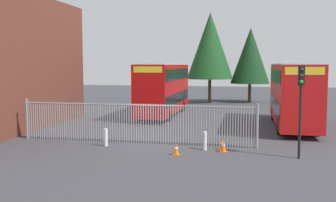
% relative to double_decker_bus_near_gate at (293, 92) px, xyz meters
% --- Properties ---
extents(ground_plane, '(100.00, 100.00, 0.00)m').
position_rel_double_decker_bus_near_gate_xyz_m(ground_plane, '(-8.15, 0.29, -2.42)').
color(ground_plane, '#3D3D42').
extents(palisade_fence, '(13.38, 0.14, 2.35)m').
position_rel_double_decker_bus_near_gate_xyz_m(palisade_fence, '(-9.20, -7.71, -1.24)').
color(palisade_fence, gray).
rests_on(palisade_fence, ground).
extents(double_decker_bus_near_gate, '(2.54, 10.81, 4.42)m').
position_rel_double_decker_bus_near_gate_xyz_m(double_decker_bus_near_gate, '(0.00, 0.00, 0.00)').
color(double_decker_bus_near_gate, red).
rests_on(double_decker_bus_near_gate, ground).
extents(double_decker_bus_behind_fence_left, '(2.54, 10.81, 4.42)m').
position_rel_double_decker_bus_near_gate_xyz_m(double_decker_bus_behind_fence_left, '(-10.16, 4.18, 0.00)').
color(double_decker_bus_behind_fence_left, '#B70C0C').
rests_on(double_decker_bus_behind_fence_left, ground).
extents(bollard_near_left, '(0.20, 0.20, 0.95)m').
position_rel_double_decker_bus_near_gate_xyz_m(bollard_near_left, '(-10.48, -8.84, -1.95)').
color(bollard_near_left, silver).
rests_on(bollard_near_left, ground).
extents(bollard_center_front, '(0.20, 0.20, 0.95)m').
position_rel_double_decker_bus_near_gate_xyz_m(bollard_center_front, '(-5.18, -8.72, -1.95)').
color(bollard_center_front, silver).
rests_on(bollard_center_front, ground).
extents(traffic_cone_by_gate, '(0.34, 0.34, 0.59)m').
position_rel_double_decker_bus_near_gate_xyz_m(traffic_cone_by_gate, '(-6.41, -10.14, -2.13)').
color(traffic_cone_by_gate, orange).
rests_on(traffic_cone_by_gate, ground).
extents(traffic_cone_mid_forecourt, '(0.34, 0.34, 0.59)m').
position_rel_double_decker_bus_near_gate_xyz_m(traffic_cone_mid_forecourt, '(-4.31, -8.52, -2.13)').
color(traffic_cone_mid_forecourt, orange).
rests_on(traffic_cone_mid_forecourt, ground).
extents(traffic_cone_near_kerb, '(0.34, 0.34, 0.59)m').
position_rel_double_decker_bus_near_gate_xyz_m(traffic_cone_near_kerb, '(-4.22, -9.03, -2.13)').
color(traffic_cone_near_kerb, orange).
rests_on(traffic_cone_near_kerb, ground).
extents(traffic_light_kerbside, '(0.28, 0.33, 4.30)m').
position_rel_double_decker_bus_near_gate_xyz_m(traffic_light_kerbside, '(-0.70, -9.65, 0.56)').
color(traffic_light_kerbside, black).
rests_on(traffic_light_kerbside, ground).
extents(tree_tall_back, '(4.47, 4.47, 8.57)m').
position_rel_double_decker_bus_near_gate_xyz_m(tree_tall_back, '(-2.93, 17.74, 2.95)').
color(tree_tall_back, '#4C3823').
rests_on(tree_tall_back, ground).
extents(tree_short_side, '(5.25, 5.25, 10.24)m').
position_rel_double_decker_bus_near_gate_xyz_m(tree_short_side, '(-7.43, 16.26, 4.05)').
color(tree_short_side, '#4C3823').
rests_on(tree_short_side, ground).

